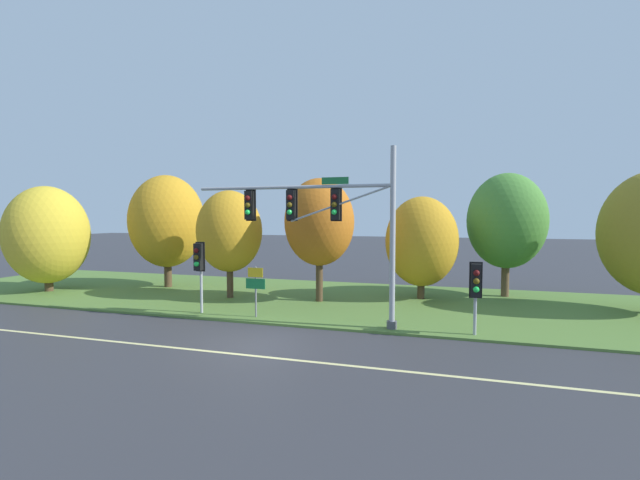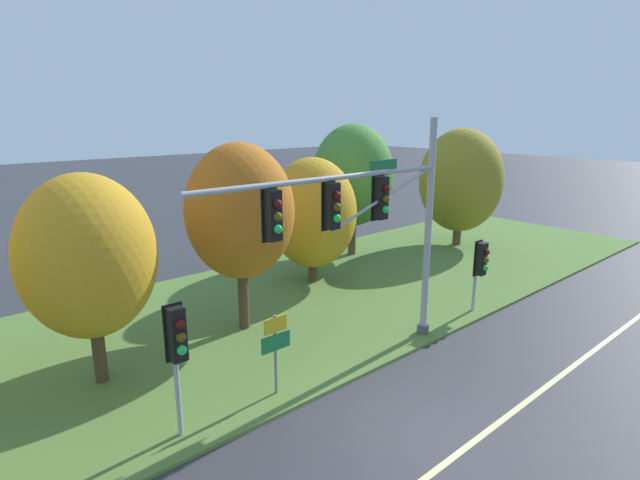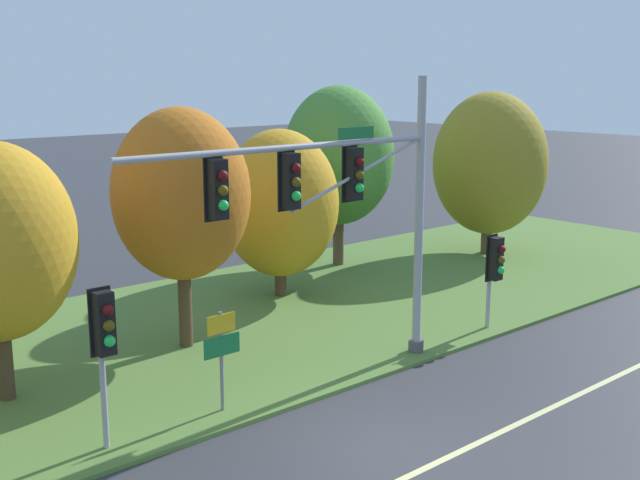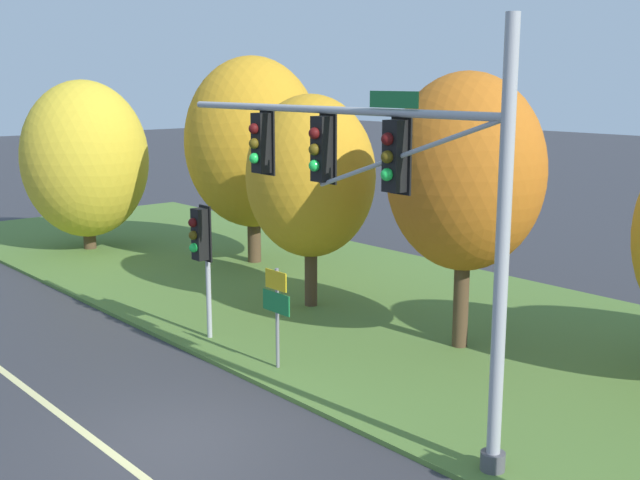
% 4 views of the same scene
% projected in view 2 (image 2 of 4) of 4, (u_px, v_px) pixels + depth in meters
% --- Properties ---
extents(ground_plane, '(160.00, 160.00, 0.00)m').
position_uv_depth(ground_plane, '(411.00, 431.00, 11.83)').
color(ground_plane, '#333338').
extents(lane_stripe, '(36.00, 0.16, 0.01)m').
position_uv_depth(lane_stripe, '(455.00, 456.00, 10.95)').
color(lane_stripe, beige).
rests_on(lane_stripe, ground).
extents(grass_verge, '(48.00, 11.50, 0.10)m').
position_uv_depth(grass_verge, '(229.00, 323.00, 17.83)').
color(grass_verge, '#517533').
rests_on(grass_verge, ground).
extents(traffic_signal_mast, '(8.59, 0.49, 7.10)m').
position_uv_depth(traffic_signal_mast, '(373.00, 217.00, 14.11)').
color(traffic_signal_mast, '#9EA0A5').
rests_on(traffic_signal_mast, grass_verge).
extents(pedestrian_signal_near_kerb, '(0.46, 0.55, 2.73)m').
position_uv_depth(pedestrian_signal_near_kerb, '(481.00, 262.00, 18.24)').
color(pedestrian_signal_near_kerb, '#9EA0A5').
rests_on(pedestrian_signal_near_kerb, grass_verge).
extents(pedestrian_signal_further_along, '(0.46, 0.55, 3.24)m').
position_uv_depth(pedestrian_signal_further_along, '(177.00, 343.00, 10.85)').
color(pedestrian_signal_further_along, '#9EA0A5').
rests_on(pedestrian_signal_further_along, grass_verge).
extents(route_sign_post, '(0.90, 0.08, 2.21)m').
position_uv_depth(route_sign_post, '(276.00, 343.00, 12.91)').
color(route_sign_post, slate).
rests_on(route_sign_post, grass_verge).
extents(tree_behind_signpost, '(3.50, 3.50, 5.78)m').
position_uv_depth(tree_behind_signpost, '(88.00, 257.00, 13.00)').
color(tree_behind_signpost, '#4C3823').
rests_on(tree_behind_signpost, grass_verge).
extents(tree_mid_verge, '(3.59, 3.59, 6.34)m').
position_uv_depth(tree_mid_verge, '(240.00, 212.00, 16.32)').
color(tree_mid_verge, '#4C3823').
rests_on(tree_mid_verge, grass_verge).
extents(tree_tall_centre, '(3.81, 3.81, 5.44)m').
position_uv_depth(tree_tall_centre, '(313.00, 213.00, 21.39)').
color(tree_tall_centre, '#4C3823').
rests_on(tree_tall_centre, grass_verge).
extents(tree_right_far, '(4.14, 4.14, 6.74)m').
position_uv_depth(tree_right_far, '(353.00, 176.00, 25.36)').
color(tree_right_far, brown).
rests_on(tree_right_far, grass_verge).
extents(tree_furthest_back, '(4.53, 4.53, 6.47)m').
position_uv_depth(tree_furthest_back, '(461.00, 180.00, 27.41)').
color(tree_furthest_back, brown).
rests_on(tree_furthest_back, grass_verge).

